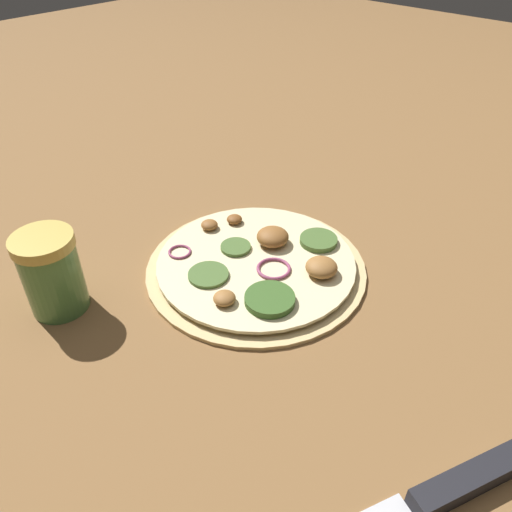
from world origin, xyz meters
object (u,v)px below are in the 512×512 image
(pizza, at_px, (258,264))
(knife, at_px, (437,497))
(loose_cap, at_px, (58,267))
(spice_jar, at_px, (52,273))

(pizza, bearing_deg, knife, 67.90)
(knife, relative_size, loose_cap, 5.85)
(pizza, distance_m, loose_cap, 0.24)
(spice_jar, bearing_deg, loose_cap, -116.78)
(knife, bearing_deg, loose_cap, -60.82)
(knife, height_order, spice_jar, spice_jar)
(pizza, height_order, spice_jar, spice_jar)
(pizza, relative_size, spice_jar, 2.84)
(pizza, distance_m, spice_jar, 0.23)
(pizza, xyz_separation_m, knife, (0.12, 0.29, -0.00))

